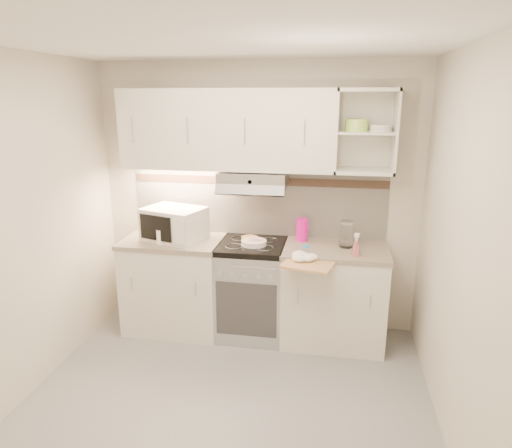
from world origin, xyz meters
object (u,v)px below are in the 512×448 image
(electric_range, at_px, (252,289))
(glass_jar, at_px, (346,234))
(watering_can, at_px, (163,235))
(plate_stack, at_px, (254,243))
(cutting_board, at_px, (309,263))
(pink_pitcher, at_px, (302,230))
(spray_bottle, at_px, (356,246))
(microwave, at_px, (174,224))

(electric_range, distance_m, glass_jar, 1.01)
(watering_can, xyz_separation_m, plate_stack, (0.82, 0.09, -0.05))
(electric_range, xyz_separation_m, cutting_board, (0.54, -0.35, 0.42))
(pink_pitcher, xyz_separation_m, spray_bottle, (0.48, -0.33, -0.02))
(watering_can, relative_size, pink_pitcher, 1.12)
(plate_stack, bearing_deg, glass_jar, 6.03)
(electric_range, bearing_deg, watering_can, -170.60)
(watering_can, height_order, cutting_board, watering_can)
(electric_range, xyz_separation_m, plate_stack, (0.03, -0.05, 0.47))
(electric_range, bearing_deg, spray_bottle, -10.60)
(glass_jar, relative_size, spray_bottle, 1.15)
(microwave, height_order, plate_stack, microwave)
(electric_range, distance_m, spray_bottle, 1.07)
(plate_stack, relative_size, glass_jar, 0.95)
(pink_pitcher, bearing_deg, spray_bottle, -29.58)
(glass_jar, bearing_deg, electric_range, -177.25)
(plate_stack, xyz_separation_m, glass_jar, (0.81, 0.09, 0.10))
(spray_bottle, bearing_deg, glass_jar, 122.13)
(plate_stack, relative_size, pink_pitcher, 1.08)
(spray_bottle, xyz_separation_m, cutting_board, (-0.38, -0.18, -0.11))
(plate_stack, distance_m, cutting_board, 0.60)
(electric_range, height_order, plate_stack, plate_stack)
(electric_range, bearing_deg, microwave, -179.94)
(watering_can, distance_m, cutting_board, 1.35)
(glass_jar, xyz_separation_m, spray_bottle, (0.08, -0.21, -0.04))
(glass_jar, bearing_deg, cutting_board, -127.01)
(glass_jar, bearing_deg, plate_stack, -173.97)
(glass_jar, bearing_deg, microwave, -178.50)
(watering_can, bearing_deg, spray_bottle, 20.21)
(microwave, height_order, cutting_board, microwave)
(spray_bottle, bearing_deg, watering_can, -169.56)
(microwave, xyz_separation_m, glass_jar, (1.57, 0.04, -0.03))
(electric_range, height_order, watering_can, watering_can)
(plate_stack, bearing_deg, spray_bottle, -8.07)
(spray_bottle, bearing_deg, microwave, -174.14)
(microwave, xyz_separation_m, plate_stack, (0.76, -0.04, -0.13))
(spray_bottle, distance_m, cutting_board, 0.43)
(microwave, relative_size, glass_jar, 2.61)
(watering_can, xyz_separation_m, spray_bottle, (1.71, -0.04, 0.01))
(electric_range, xyz_separation_m, glass_jar, (0.84, 0.04, 0.57))
(pink_pitcher, bearing_deg, electric_range, -154.96)
(watering_can, bearing_deg, glass_jar, 27.56)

